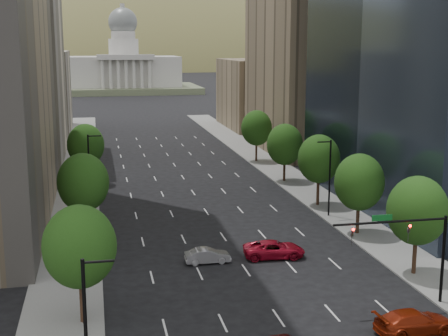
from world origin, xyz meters
TOP-DOWN VIEW (x-y plane):
  - sidewalk_left at (-15.50, 60.00)m, footprint 6.00×200.00m
  - sidewalk_right at (15.50, 60.00)m, footprint 6.00×200.00m
  - midrise_cream_left at (-25.00, 103.00)m, footprint 14.00×30.00m
  - filler_left at (-25.00, 136.00)m, footprint 14.00×26.00m
  - parking_tan_right at (25.00, 100.00)m, footprint 14.00×30.00m
  - filler_right at (25.00, 133.00)m, footprint 14.00×26.00m
  - tree_right_1 at (14.00, 36.00)m, footprint 5.20×5.20m
  - tree_right_2 at (14.00, 48.00)m, footprint 5.20×5.20m
  - tree_right_3 at (14.00, 60.00)m, footprint 5.20×5.20m
  - tree_right_4 at (14.00, 74.00)m, footprint 5.20×5.20m
  - tree_right_5 at (14.00, 90.00)m, footprint 5.20×5.20m
  - tree_left_0 at (-14.00, 32.00)m, footprint 5.20×5.20m
  - tree_left_1 at (-14.00, 52.00)m, footprint 5.20×5.20m
  - tree_left_2 at (-14.00, 78.00)m, footprint 5.20×5.20m
  - streetlight_rn at (13.44, 55.00)m, footprint 1.70×0.20m
  - streetlight_ls at (-13.44, 20.00)m, footprint 1.70×0.20m
  - streetlight_ln at (-13.44, 65.00)m, footprint 1.70×0.20m
  - traffic_signal at (10.53, 30.00)m, footprint 9.12×0.40m
  - capitol at (0.00, 249.71)m, footprint 60.00×40.00m
  - foothills at (34.67, 599.39)m, footprint 720.00×413.00m
  - car_red_near at (8.48, 25.78)m, footprint 5.80×2.72m
  - car_silver at (-3.00, 42.55)m, footprint 4.20×1.46m
  - car_red_far at (3.37, 42.75)m, footprint 5.96×3.12m

SIDE VIEW (x-z plane):
  - foothills at x=34.67m, z-range -169.28..93.72m
  - sidewalk_left at x=-15.50m, z-range 0.00..0.15m
  - sidewalk_right at x=15.50m, z-range 0.00..0.15m
  - car_silver at x=-3.00m, z-range 0.00..1.38m
  - car_red_far at x=3.37m, z-range 0.00..1.60m
  - car_red_near at x=8.48m, z-range 0.00..1.64m
  - streetlight_rn at x=13.44m, z-range 0.34..9.34m
  - streetlight_ls at x=-13.44m, z-range 0.34..9.34m
  - streetlight_ln at x=-13.44m, z-range 0.34..9.34m
  - traffic_signal at x=10.53m, z-range 1.49..8.86m
  - tree_right_4 at x=14.00m, z-range 1.23..9.69m
  - tree_right_2 at x=14.00m, z-range 1.30..9.91m
  - tree_left_2 at x=-14.00m, z-range 1.34..10.02m
  - tree_right_1 at x=14.00m, z-range 1.37..10.12m
  - tree_right_5 at x=14.00m, z-range 1.37..10.12m
  - tree_left_0 at x=-14.00m, z-range 1.37..10.12m
  - tree_right_3 at x=14.00m, z-range 1.44..10.34m
  - tree_left_1 at x=-14.00m, z-range 1.48..10.45m
  - filler_right at x=25.00m, z-range 0.00..16.00m
  - capitol at x=0.00m, z-range -9.02..26.18m
  - filler_left at x=-25.00m, z-range 0.00..18.00m
  - parking_tan_right at x=25.00m, z-range 0.00..30.00m
  - midrise_cream_left at x=-25.00m, z-range 0.00..35.00m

